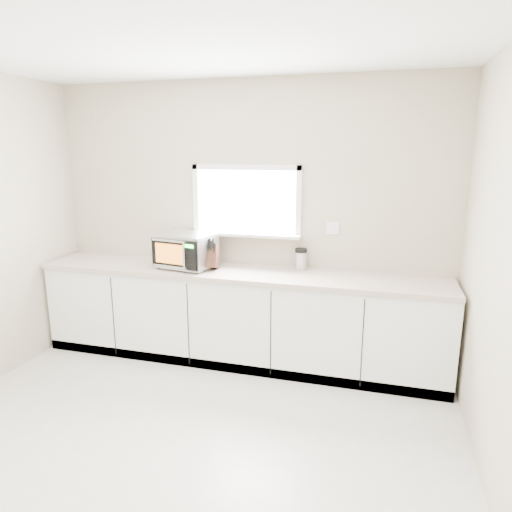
% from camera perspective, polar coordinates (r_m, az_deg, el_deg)
% --- Properties ---
extents(ground, '(4.00, 4.00, 0.00)m').
position_cam_1_polar(ground, '(3.34, -12.03, -24.87)').
color(ground, beige).
rests_on(ground, ground).
extents(back_wall, '(4.00, 0.17, 2.70)m').
position_cam_1_polar(back_wall, '(4.54, -1.15, 4.57)').
color(back_wall, beige).
rests_on(back_wall, ground).
extents(cabinets, '(3.92, 0.60, 0.88)m').
position_cam_1_polar(cabinets, '(4.50, -2.21, -7.69)').
color(cabinets, white).
rests_on(cabinets, ground).
extents(countertop, '(3.92, 0.64, 0.04)m').
position_cam_1_polar(countertop, '(4.35, -2.30, -2.06)').
color(countertop, '#BDAC9C').
rests_on(countertop, cabinets).
extents(microwave, '(0.58, 0.49, 0.34)m').
position_cam_1_polar(microwave, '(4.47, -8.75, 0.78)').
color(microwave, black).
rests_on(microwave, countertop).
extents(knife_block, '(0.13, 0.22, 0.31)m').
position_cam_1_polar(knife_block, '(4.38, -5.46, 0.03)').
color(knife_block, '#432118').
rests_on(knife_block, countertop).
extents(cutting_board, '(0.29, 0.07, 0.29)m').
position_cam_1_polar(cutting_board, '(4.79, -9.28, 1.23)').
color(cutting_board, olive).
rests_on(cutting_board, countertop).
extents(coffee_grinder, '(0.12, 0.12, 0.21)m').
position_cam_1_polar(coffee_grinder, '(4.38, 5.62, -0.35)').
color(coffee_grinder, '#ADB0B5').
rests_on(coffee_grinder, countertop).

